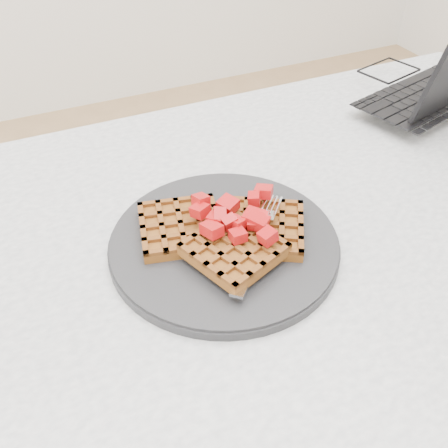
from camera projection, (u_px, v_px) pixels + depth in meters
name	position (u px, v px, depth m)	size (l,w,h in m)	color
table	(302.00, 284.00, 0.75)	(1.20, 0.80, 0.75)	silver
plate	(224.00, 243.00, 0.64)	(0.29, 0.29, 0.02)	black
waffles	(225.00, 233.00, 0.62)	(0.23, 0.20, 0.03)	brown
strawberry_pile	(224.00, 215.00, 0.61)	(0.15, 0.15, 0.02)	#900004
fork	(259.00, 243.00, 0.61)	(0.02, 0.18, 0.02)	silver
laptop	(428.00, 79.00, 0.94)	(0.40, 0.33, 0.24)	black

